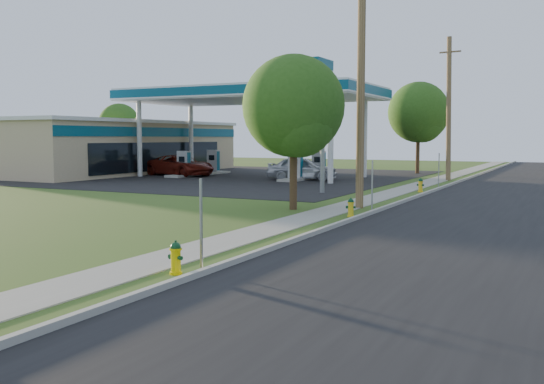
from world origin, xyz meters
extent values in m
plane|color=#34551A|center=(0.00, 0.00, 0.00)|extent=(140.00, 140.00, 0.00)
cube|color=black|center=(4.50, 10.00, 0.01)|extent=(8.00, 120.00, 0.02)
cube|color=#A3A095|center=(0.50, 10.00, 0.07)|extent=(0.15, 120.00, 0.15)
cube|color=gray|center=(-1.25, 10.00, 0.01)|extent=(1.50, 120.00, 0.03)
cube|color=black|center=(-16.00, 32.00, 0.01)|extent=(26.00, 28.00, 0.02)
cylinder|color=brown|center=(-0.60, 17.00, 4.90)|extent=(0.32, 0.32, 9.80)
cylinder|color=brown|center=(-0.60, 35.00, 4.75)|extent=(0.49, 0.32, 9.50)
cube|color=brown|center=(-0.60, 35.00, 8.50)|extent=(1.40, 0.10, 0.12)
cube|color=gray|center=(0.25, 4.20, 1.00)|extent=(0.05, 0.04, 2.00)
cube|color=gray|center=(0.25, 16.00, 1.00)|extent=(0.05, 0.04, 2.00)
cube|color=gray|center=(0.25, 28.20, 1.00)|extent=(0.05, 0.04, 2.00)
cylinder|color=silver|center=(-21.50, 28.70, 2.75)|extent=(0.36, 0.36, 5.50)
cylinder|color=silver|center=(-21.50, 35.30, 2.75)|extent=(0.36, 0.36, 5.50)
cylinder|color=silver|center=(-6.50, 28.70, 2.75)|extent=(0.36, 0.36, 5.50)
cylinder|color=silver|center=(-6.50, 35.30, 2.75)|extent=(0.36, 0.36, 5.50)
cube|color=silver|center=(-14.00, 32.00, 5.95)|extent=(18.00, 9.00, 0.90)
cube|color=#074B66|center=(-14.00, 32.00, 5.95)|extent=(18.15, 9.15, 0.63)
cube|color=silver|center=(-14.00, 32.00, 5.63)|extent=(18.18, 9.18, 0.10)
cube|color=#A3A095|center=(-18.50, 30.00, 0.09)|extent=(1.20, 3.20, 0.18)
cube|color=#9EA0A3|center=(-18.50, 30.00, 1.05)|extent=(0.90, 0.50, 1.70)
cube|color=#074B66|center=(-18.50, 30.00, 1.05)|extent=(0.94, 0.40, 1.50)
cube|color=black|center=(-18.50, 29.73, 1.30)|extent=(0.50, 0.02, 0.40)
cube|color=#A3A095|center=(-9.50, 30.00, 0.09)|extent=(1.20, 3.20, 0.18)
cube|color=#9EA0A3|center=(-9.50, 30.00, 1.05)|extent=(0.90, 0.50, 1.70)
cube|color=#074B66|center=(-9.50, 30.00, 1.05)|extent=(0.94, 0.40, 1.50)
cube|color=black|center=(-9.50, 29.73, 1.30)|extent=(0.50, 0.02, 0.40)
cube|color=#A3A095|center=(-18.50, 34.00, 0.09)|extent=(1.20, 3.20, 0.18)
cube|color=#9EA0A3|center=(-18.50, 34.00, 1.05)|extent=(0.90, 0.50, 1.70)
cube|color=#074B66|center=(-18.50, 34.00, 1.05)|extent=(0.94, 0.40, 1.50)
cube|color=black|center=(-18.50, 33.73, 1.30)|extent=(0.50, 0.02, 0.40)
cube|color=#A3A095|center=(-9.50, 34.00, 0.09)|extent=(1.20, 3.20, 0.18)
cube|color=#9EA0A3|center=(-9.50, 34.00, 1.05)|extent=(0.90, 0.50, 1.70)
cube|color=#074B66|center=(-9.50, 34.00, 1.05)|extent=(0.94, 0.40, 1.50)
cube|color=black|center=(-9.50, 33.73, 1.30)|extent=(0.50, 0.02, 0.40)
cube|color=tan|center=(-27.00, 32.00, 2.00)|extent=(10.00, 22.00, 4.00)
cube|color=#074B66|center=(-21.98, 32.00, 3.30)|extent=(0.06, 22.00, 0.70)
cube|color=black|center=(-21.97, 32.00, 1.40)|extent=(0.06, 16.06, 2.20)
cube|color=silver|center=(-27.00, 32.00, 4.12)|extent=(10.40, 22.40, 0.25)
cylinder|color=gray|center=(-4.50, 22.50, 2.50)|extent=(0.24, 0.24, 5.00)
cube|color=silver|center=(-4.50, 22.50, 5.80)|extent=(0.30, 2.00, 2.00)
cube|color=#074B66|center=(-4.50, 22.50, 6.60)|extent=(0.34, 2.04, 0.50)
cylinder|color=#39271A|center=(-2.79, 15.32, 1.58)|extent=(0.30, 0.30, 3.16)
sphere|color=#285316|center=(-2.79, 15.32, 4.11)|extent=(4.04, 4.04, 4.04)
sphere|color=#285316|center=(-2.39, 15.02, 3.47)|extent=(2.78, 2.78, 2.78)
cylinder|color=#39271A|center=(-4.25, 41.84, 1.88)|extent=(0.30, 0.30, 3.75)
sphere|color=#285316|center=(-4.25, 41.84, 4.88)|extent=(4.81, 4.81, 4.81)
sphere|color=#285316|center=(-3.85, 41.54, 4.13)|extent=(3.30, 3.30, 3.30)
cylinder|color=#39271A|center=(-34.67, 41.64, 1.63)|extent=(0.30, 0.30, 3.27)
sphere|color=#285316|center=(-34.67, 41.64, 4.25)|extent=(4.18, 4.18, 4.18)
sphere|color=#285316|center=(-34.27, 41.34, 3.60)|extent=(2.88, 2.88, 2.88)
cylinder|color=#E0C504|center=(-0.09, 3.75, 0.03)|extent=(0.27, 0.27, 0.06)
cylinder|color=#E0C504|center=(-0.09, 3.75, 0.29)|extent=(0.21, 0.21, 0.57)
cylinder|color=#E0C504|center=(-0.09, 3.75, 0.54)|extent=(0.27, 0.27, 0.04)
sphere|color=#0E3D1C|center=(-0.09, 3.75, 0.57)|extent=(0.22, 0.22, 0.22)
cylinder|color=#0E3D1C|center=(-0.09, 3.75, 0.69)|extent=(0.05, 0.05, 0.06)
cylinder|color=#0E3D1C|center=(-0.12, 3.62, 0.36)|extent=(0.13, 0.14, 0.11)
cylinder|color=#0E3D1C|center=(-0.22, 3.78, 0.36)|extent=(0.11, 0.11, 0.09)
cylinder|color=#0E3D1C|center=(0.04, 3.72, 0.36)|extent=(0.11, 0.11, 0.09)
cylinder|color=yellow|center=(0.03, 14.20, 0.03)|extent=(0.26, 0.26, 0.06)
cylinder|color=yellow|center=(0.03, 14.20, 0.28)|extent=(0.20, 0.20, 0.56)
cylinder|color=yellow|center=(0.03, 14.20, 0.52)|extent=(0.26, 0.26, 0.04)
sphere|color=#09341C|center=(0.03, 14.20, 0.56)|extent=(0.21, 0.21, 0.21)
cylinder|color=#09341C|center=(0.03, 14.20, 0.67)|extent=(0.05, 0.05, 0.06)
cylinder|color=#09341C|center=(0.05, 14.07, 0.35)|extent=(0.12, 0.13, 0.10)
cylinder|color=#09341C|center=(-0.09, 14.18, 0.35)|extent=(0.11, 0.10, 0.08)
cylinder|color=#09341C|center=(0.16, 14.22, 0.35)|extent=(0.11, 0.10, 0.08)
cylinder|color=yellow|center=(-0.10, 25.38, 0.03)|extent=(0.28, 0.28, 0.06)
cylinder|color=yellow|center=(-0.10, 25.38, 0.30)|extent=(0.22, 0.22, 0.60)
cylinder|color=yellow|center=(-0.10, 25.38, 0.56)|extent=(0.28, 0.28, 0.04)
sphere|color=#073317|center=(-0.10, 25.38, 0.60)|extent=(0.23, 0.23, 0.23)
cylinder|color=#073317|center=(-0.10, 25.38, 0.72)|extent=(0.05, 0.05, 0.06)
cylinder|color=#073317|center=(-0.14, 25.24, 0.38)|extent=(0.14, 0.15, 0.11)
cylinder|color=#073317|center=(-0.23, 25.42, 0.38)|extent=(0.12, 0.12, 0.09)
cylinder|color=#073317|center=(0.04, 25.33, 0.38)|extent=(0.12, 0.12, 0.09)
imported|color=maroon|center=(-19.42, 30.83, 0.79)|extent=(6.11, 3.84, 1.57)
imported|color=silver|center=(-9.38, 30.83, 0.80)|extent=(4.99, 2.93, 1.59)
camera|label=1|loc=(7.40, -6.46, 2.86)|focal=40.00mm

